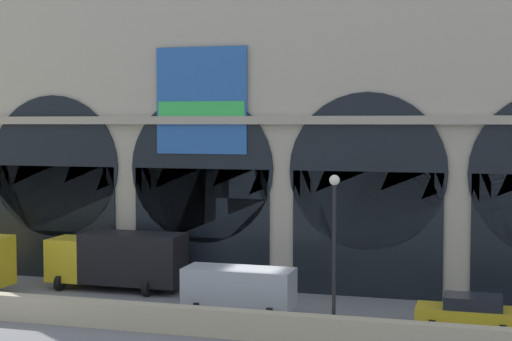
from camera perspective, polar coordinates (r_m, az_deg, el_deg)
name	(u,v)px	position (r m, az deg, el deg)	size (l,w,h in m)	color
ground_plane	(256,313)	(37.67, -0.04, -10.37)	(200.00, 200.00, 0.00)	slate
quay_parapet_wall	(227,323)	(33.57, -2.12, -11.08)	(90.00, 0.70, 1.17)	#BCAD8C
station_building	(292,104)	(43.60, 2.67, 4.87)	(47.23, 4.97, 20.73)	#B2A891
box_truck_midwest	(118,259)	(43.02, -10.03, -6.36)	(7.50, 2.91, 3.12)	gold
van_center	(239,288)	(37.20, -1.25, -8.58)	(5.20, 2.48, 2.20)	#ADB2B7
car_mideast	(469,312)	(35.70, 15.28, -9.96)	(4.40, 2.22, 1.55)	gold
street_lamp_quayside	(334,235)	(32.50, 5.73, -4.69)	(0.44, 0.44, 6.90)	black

